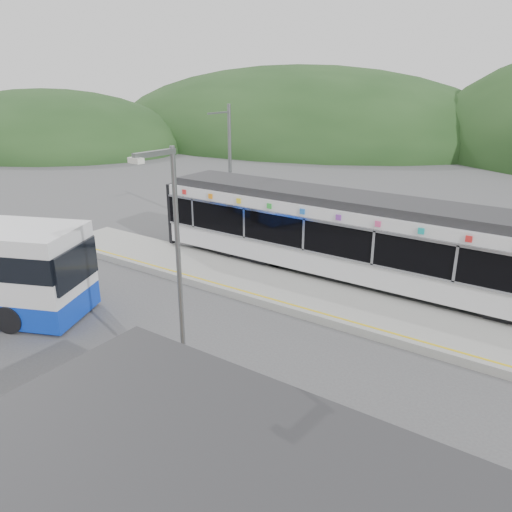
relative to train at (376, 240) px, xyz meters
The scene contains 7 objects.
ground 6.78m from the train, 111.83° to the right, with size 120.00×120.00×0.00m, color #4C4C4F.
hills 4.37m from the train, 10.62° to the right, with size 146.00×149.00×26.00m.
platform 4.09m from the train, 131.69° to the right, with size 26.00×3.20×0.30m, color #9E9E99.
yellow_line 4.99m from the train, 121.01° to the right, with size 26.00×0.10×0.01m, color yellow.
train is the anchor object (origin of this frame).
catenary_mast_west 9.87m from the train, 164.75° to the left, with size 0.18×1.80×7.00m.
lamp_post 10.68m from the train, 96.21° to the right, with size 0.36×1.19×6.83m.
Camera 1 is at (9.33, -12.65, 8.30)m, focal length 35.00 mm.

